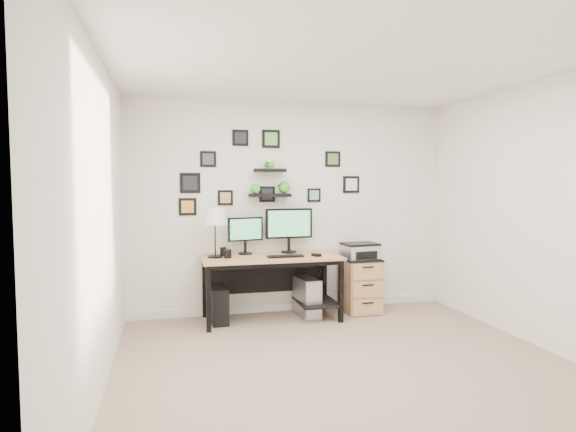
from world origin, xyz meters
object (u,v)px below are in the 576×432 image
object	(u,v)px
file_cabinet	(360,285)
printer	(360,251)
monitor_left	(245,233)
pc_tower_black	(219,305)
table_lamp	(215,217)
pc_tower_grey	(307,297)
monitor_right	(289,226)
desk	(274,266)
mug	(228,254)

from	to	relation	value
file_cabinet	printer	bearing A→B (deg)	-104.74
monitor_left	pc_tower_black	size ratio (longest dim) A/B	1.08
table_lamp	pc_tower_grey	world-z (taller)	table_lamp
monitor_right	pc_tower_grey	world-z (taller)	monitor_right
table_lamp	printer	distance (m)	1.83
monitor_left	printer	bearing A→B (deg)	-5.78
desk	monitor_left	size ratio (longest dim) A/B	3.63
file_cabinet	printer	world-z (taller)	printer
pc_tower_black	printer	bearing A→B (deg)	-1.30
monitor_right	pc_tower_black	xyz separation A→B (m)	(-0.88, -0.18, -0.87)
pc_tower_grey	file_cabinet	xyz separation A→B (m)	(0.69, 0.04, 0.10)
desk	file_cabinet	xyz separation A→B (m)	(1.11, 0.06, -0.29)
pc_tower_grey	printer	distance (m)	0.87
mug	file_cabinet	xyz separation A→B (m)	(1.65, 0.11, -0.46)
mug	pc_tower_black	distance (m)	0.60
desk	mug	bearing A→B (deg)	-174.27
monitor_right	table_lamp	size ratio (longest dim) A/B	1.01
monitor_right	mug	distance (m)	0.85
mug	printer	distance (m)	1.65
table_lamp	printer	xyz separation A→B (m)	(1.78, 0.01, -0.45)
printer	pc_tower_black	bearing A→B (deg)	-178.50
desk	monitor_right	distance (m)	0.53
monitor_right	file_cabinet	world-z (taller)	monitor_right
pc_tower_black	pc_tower_grey	xyz separation A→B (m)	(1.06, 0.01, 0.03)
monitor_left	table_lamp	bearing A→B (deg)	-157.30
monitor_left	monitor_right	bearing A→B (deg)	-1.32
mug	file_cabinet	size ratio (longest dim) A/B	0.14
monitor_right	pc_tower_grey	xyz separation A→B (m)	(0.18, -0.16, -0.84)
monitor_left	table_lamp	xyz separation A→B (m)	(-0.37, -0.16, 0.20)
monitor_right	printer	world-z (taller)	monitor_right
pc_tower_black	file_cabinet	xyz separation A→B (m)	(1.75, 0.06, 0.13)
monitor_left	monitor_right	world-z (taller)	monitor_right
file_cabinet	monitor_right	bearing A→B (deg)	172.37
table_lamp	monitor_left	bearing A→B (deg)	22.70
monitor_right	table_lamp	xyz separation A→B (m)	(-0.90, -0.14, 0.14)
mug	monitor_left	bearing A→B (deg)	45.12
pc_tower_grey	table_lamp	bearing A→B (deg)	179.01
pc_tower_black	pc_tower_grey	world-z (taller)	pc_tower_grey
monitor_right	printer	xyz separation A→B (m)	(0.87, -0.13, -0.31)
table_lamp	pc_tower_grey	bearing A→B (deg)	-0.99
monitor_right	table_lamp	bearing A→B (deg)	-170.99
monitor_left	file_cabinet	size ratio (longest dim) A/B	0.66
mug	pc_tower_black	world-z (taller)	mug
mug	printer	size ratio (longest dim) A/B	0.22
pc_tower_black	pc_tower_grey	bearing A→B (deg)	-2.05
desk	file_cabinet	distance (m)	1.15
mug	printer	xyz separation A→B (m)	(1.65, 0.10, -0.03)
table_lamp	pc_tower_grey	xyz separation A→B (m)	(1.09, -0.02, -0.98)
monitor_right	mug	bearing A→B (deg)	-163.43
pc_tower_black	table_lamp	bearing A→B (deg)	127.78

